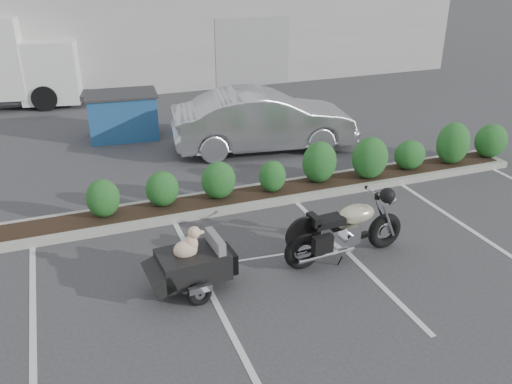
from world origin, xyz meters
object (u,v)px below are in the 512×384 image
object	(u,v)px
motorcycle	(346,231)
sedan	(264,121)
pet_trailer	(192,264)
dumpster	(123,115)

from	to	relation	value
motorcycle	sedan	bearing A→B (deg)	79.22
motorcycle	pet_trailer	xyz separation A→B (m)	(-2.79, 0.02, -0.07)
dumpster	pet_trailer	bearing A→B (deg)	-85.23
pet_trailer	sedan	distance (m)	6.75
sedan	dumpster	world-z (taller)	sedan
motorcycle	dumpster	distance (m)	8.58
pet_trailer	sedan	bearing A→B (deg)	54.95
dumpster	motorcycle	bearing A→B (deg)	-66.27
pet_trailer	dumpster	xyz separation A→B (m)	(0.08, 8.12, 0.18)
motorcycle	pet_trailer	bearing A→B (deg)	175.76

